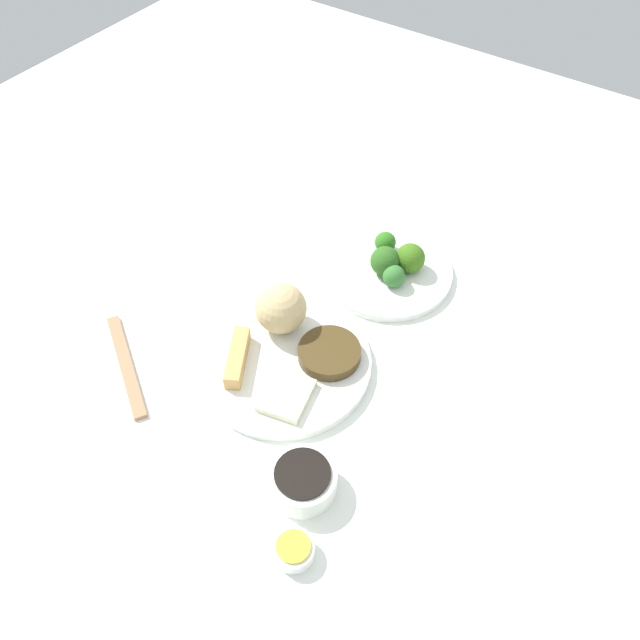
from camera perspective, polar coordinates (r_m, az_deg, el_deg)
The scene contains 16 objects.
tabletop at distance 1.06m, azimuth -2.06°, elevation -4.28°, with size 2.20×2.20×0.02m, color white.
main_plate at distance 1.04m, azimuth -3.14°, elevation -3.73°, with size 0.28×0.28×0.02m, color white.
rice_scoop at distance 1.05m, azimuth -3.43°, elevation 1.04°, with size 0.08×0.08×0.08m, color tan.
spring_roll at distance 1.03m, azimuth -7.20°, elevation -3.26°, with size 0.11×0.02×0.03m, color tan.
crab_rangoon_wonton at distance 0.99m, azimuth -2.98°, elevation -6.57°, with size 0.07×0.08×0.01m, color beige.
stir_fry_heap at distance 1.03m, azimuth 0.82°, elevation -2.89°, with size 0.10×0.10×0.02m, color #463417.
broccoli_plate at distance 1.18m, azimuth 5.85°, elevation 4.26°, with size 0.23×0.23×0.01m, color white.
broccoli_floret_0 at distance 1.15m, azimuth 5.68°, elevation 5.13°, with size 0.05×0.05×0.05m, color #2C5F1E.
broccoli_floret_1 at distance 1.20m, azimuth 5.71°, elevation 6.76°, with size 0.04×0.04×0.04m, color #2E711D.
broccoli_floret_2 at distance 1.16m, azimuth 7.86°, elevation 5.36°, with size 0.05×0.05×0.05m, color #3C6E19.
broccoli_floret_3 at distance 1.14m, azimuth 6.45°, elevation 3.82°, with size 0.04×0.04×0.04m, color #357230.
soy_sauce_bowl at distance 0.92m, azimuth -1.51°, elevation -13.84°, with size 0.09×0.09×0.04m, color white.
soy_sauce_bowl_liquid at distance 0.90m, azimuth -1.54°, elevation -13.21°, with size 0.08×0.08×0.00m, color black.
sauce_ramekin_hot_mustard at distance 0.89m, azimuth -2.30°, elevation -19.42°, with size 0.05×0.05×0.02m, color white.
sauce_ramekin_hot_mustard_liquid at distance 0.88m, azimuth -2.33°, elevation -19.10°, with size 0.04×0.04×0.00m, color gold.
chopsticks_pair at distance 1.09m, azimuth -16.53°, elevation -3.79°, with size 0.21×0.02×0.01m, color #A67550.
Camera 1 is at (-0.38, 0.50, 0.86)m, focal length 36.75 mm.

